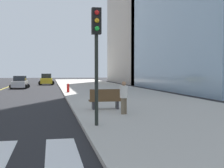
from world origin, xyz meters
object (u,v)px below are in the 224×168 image
(car_silver_nearest, at_px, (20,83))
(fire_hydrant, at_px, (68,88))
(traffic_light_near_corner, at_px, (96,43))
(pedestrian_waiting_east, at_px, (124,96))
(car_yellow_third, at_px, (46,80))
(park_bench, at_px, (106,100))

(car_silver_nearest, xyz_separation_m, fire_hydrant, (5.65, -10.87, -0.20))
(traffic_light_near_corner, relative_size, fire_hydrant, 5.08)
(car_silver_nearest, height_order, fire_hydrant, car_silver_nearest)
(traffic_light_near_corner, xyz_separation_m, pedestrian_waiting_east, (1.78, 3.01, -2.30))
(car_silver_nearest, distance_m, fire_hydrant, 12.25)
(car_silver_nearest, bearing_deg, fire_hydrant, 120.25)
(traffic_light_near_corner, bearing_deg, car_yellow_third, -86.71)
(car_yellow_third, xyz_separation_m, park_bench, (3.66, -37.07, -0.18))
(car_silver_nearest, distance_m, traffic_light_near_corner, 31.45)
(car_silver_nearest, relative_size, pedestrian_waiting_east, 2.36)
(car_yellow_third, distance_m, fire_hydrant, 22.39)
(car_silver_nearest, height_order, traffic_light_near_corner, traffic_light_near_corner)
(fire_hydrant, bearing_deg, car_silver_nearest, 117.46)
(pedestrian_waiting_east, xyz_separation_m, fire_hydrant, (-1.81, 16.94, -0.46))
(car_yellow_third, xyz_separation_m, pedestrian_waiting_east, (4.21, -39.20, 0.16))
(park_bench, xyz_separation_m, pedestrian_waiting_east, (0.55, -2.13, 0.35))
(car_silver_nearest, relative_size, car_yellow_third, 0.91)
(park_bench, distance_m, fire_hydrant, 14.87)
(park_bench, bearing_deg, traffic_light_near_corner, 165.08)
(park_bench, bearing_deg, car_silver_nearest, 13.64)
(car_silver_nearest, xyz_separation_m, park_bench, (6.91, -25.68, -0.09))
(car_yellow_third, bearing_deg, park_bench, 95.43)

